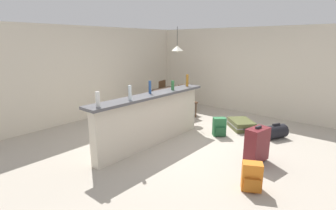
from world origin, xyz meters
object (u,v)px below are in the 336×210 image
at_px(dining_chair_near_partition, 186,99).
at_px(dining_chair_far_side, 159,93).
at_px(dining_table, 173,92).
at_px(duffel_bag_black, 275,132).
at_px(bottle_blue, 150,87).
at_px(suitcase_upright_maroon, 257,144).
at_px(suitcase_flat_olive, 241,125).
at_px(backpack_orange, 252,177).
at_px(pendant_lamp, 177,48).
at_px(bottle_amber, 187,80).
at_px(backpack_green, 219,127).
at_px(bottle_clear, 130,93).
at_px(bottle_green, 173,85).
at_px(bottle_white, 98,99).

height_order(dining_chair_near_partition, dining_chair_far_side, same).
bearing_deg(dining_table, duffel_bag_black, -91.75).
xyz_separation_m(bottle_blue, suitcase_upright_maroon, (0.58, -2.05, -0.87)).
relative_size(suitcase_flat_olive, backpack_orange, 2.01).
distance_m(dining_chair_near_partition, pendant_lamp, 1.46).
xyz_separation_m(bottle_amber, duffel_bag_black, (0.82, -1.85, -1.06)).
distance_m(pendant_lamp, suitcase_flat_olive, 2.76).
relative_size(dining_table, dining_chair_far_side, 1.18).
bearing_deg(backpack_green, bottle_clear, 159.96).
height_order(bottle_green, backpack_green, bottle_green).
relative_size(dining_chair_near_partition, backpack_orange, 2.21).
relative_size(bottle_amber, dining_chair_far_side, 0.30).
relative_size(bottle_clear, suitcase_flat_olive, 0.32).
bearing_deg(bottle_green, backpack_green, -47.44).
relative_size(backpack_orange, backpack_green, 1.00).
height_order(bottle_green, dining_chair_near_partition, bottle_green).
relative_size(dining_table, suitcase_upright_maroon, 1.64).
height_order(backpack_orange, backpack_green, same).
bearing_deg(dining_table, pendant_lamp, -50.73).
bearing_deg(suitcase_upright_maroon, bottle_green, 89.52).
bearing_deg(suitcase_upright_maroon, bottle_blue, 105.69).
height_order(bottle_green, pendant_lamp, pendant_lamp).
relative_size(bottle_green, dining_chair_far_side, 0.22).
distance_m(pendant_lamp, duffel_bag_black, 3.43).
height_order(bottle_white, backpack_orange, bottle_white).
distance_m(bottle_clear, duffel_bag_black, 3.37).
height_order(bottle_blue, backpack_green, bottle_blue).
bearing_deg(duffel_bag_black, suitcase_upright_maroon, -174.97).
bearing_deg(bottle_blue, pendant_lamp, 25.13).
distance_m(bottle_white, dining_chair_far_side, 4.00).
relative_size(bottle_blue, duffel_bag_black, 0.46).
bearing_deg(backpack_green, duffel_bag_black, -56.86).
relative_size(pendant_lamp, backpack_green, 1.68).
distance_m(bottle_clear, pendant_lamp, 3.16).
bearing_deg(pendant_lamp, bottle_green, -144.39).
height_order(dining_chair_near_partition, backpack_green, dining_chair_near_partition).
bearing_deg(backpack_green, suitcase_upright_maroon, -122.62).
bearing_deg(bottle_white, dining_chair_far_side, 27.77).
bearing_deg(bottle_green, bottle_blue, 169.55).
xyz_separation_m(pendant_lamp, suitcase_upright_maroon, (-1.58, -3.06, -1.58)).
bearing_deg(dining_table, dining_chair_far_side, 82.73).
xyz_separation_m(bottle_clear, bottle_green, (1.27, 0.06, -0.03)).
relative_size(bottle_clear, dining_chair_far_side, 0.29).
distance_m(dining_chair_far_side, pendant_lamp, 1.56).
relative_size(dining_chair_near_partition, suitcase_upright_maroon, 1.39).
xyz_separation_m(bottle_blue, dining_table, (2.08, 1.11, -0.55)).
distance_m(dining_chair_far_side, suitcase_upright_maroon, 4.08).
bearing_deg(dining_table, suitcase_flat_olive, -89.93).
height_order(bottle_clear, suitcase_flat_olive, bottle_clear).
distance_m(backpack_orange, backpack_green, 2.21).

